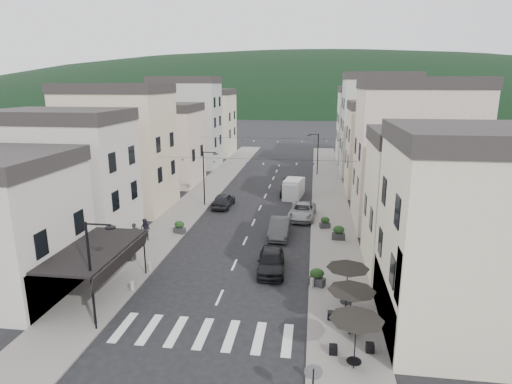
# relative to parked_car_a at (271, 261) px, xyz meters

# --- Properties ---
(ground) EXTENTS (700.00, 700.00, 0.00)m
(ground) POSITION_rel_parked_car_a_xyz_m (-2.80, -10.24, -0.79)
(ground) COLOR black
(ground) RESTS_ON ground
(sidewalk_left) EXTENTS (4.00, 76.00, 0.12)m
(sidewalk_left) POSITION_rel_parked_car_a_xyz_m (-10.30, 21.76, -0.73)
(sidewalk_left) COLOR slate
(sidewalk_left) RESTS_ON ground
(sidewalk_right) EXTENTS (4.00, 76.00, 0.12)m
(sidewalk_right) POSITION_rel_parked_car_a_xyz_m (4.70, 21.76, -0.73)
(sidewalk_right) COLOR slate
(sidewalk_right) RESTS_ON ground
(hill_backdrop) EXTENTS (640.00, 360.00, 70.00)m
(hill_backdrop) POSITION_rel_parked_car_a_xyz_m (-2.80, 289.76, -0.79)
(hill_backdrop) COLOR black
(hill_backdrop) RESTS_ON ground
(bistro_building) EXTENTS (10.00, 8.00, 10.00)m
(bistro_building) POSITION_rel_parked_car_a_xyz_m (11.70, -6.24, 4.21)
(bistro_building) COLOR beige
(bistro_building) RESTS_ON ground
(boutique_awning) EXTENTS (3.77, 7.50, 3.28)m
(boutique_awning) POSITION_rel_parked_car_a_xyz_m (-10.05, -5.24, 2.32)
(boutique_awning) COLOR black
(boutique_awning) RESTS_ON ground
(buildings_row_left) EXTENTS (10.20, 54.16, 14.00)m
(buildings_row_left) POSITION_rel_parked_car_a_xyz_m (-17.30, 27.51, 5.33)
(buildings_row_left) COLOR beige
(buildings_row_left) RESTS_ON ground
(buildings_row_right) EXTENTS (10.20, 54.16, 14.50)m
(buildings_row_right) POSITION_rel_parked_car_a_xyz_m (11.70, 26.35, 5.53)
(buildings_row_right) COLOR beige
(buildings_row_right) RESTS_ON ground
(cafe_terrace) EXTENTS (2.50, 8.10, 2.53)m
(cafe_terrace) POSITION_rel_parked_car_a_xyz_m (4.90, -7.44, 1.57)
(cafe_terrace) COLOR black
(cafe_terrace) RESTS_ON ground
(streetlamp_left_near) EXTENTS (1.70, 0.56, 6.00)m
(streetlamp_left_near) POSITION_rel_parked_car_a_xyz_m (-8.62, -8.24, 2.91)
(streetlamp_left_near) COLOR black
(streetlamp_left_near) RESTS_ON ground
(streetlamp_left_far) EXTENTS (1.70, 0.56, 6.00)m
(streetlamp_left_far) POSITION_rel_parked_car_a_xyz_m (-8.62, 15.76, 2.91)
(streetlamp_left_far) COLOR black
(streetlamp_left_far) RESTS_ON ground
(streetlamp_right_far) EXTENTS (1.70, 0.56, 6.00)m
(streetlamp_right_far) POSITION_rel_parked_car_a_xyz_m (3.02, 33.76, 2.91)
(streetlamp_right_far) COLOR black
(streetlamp_right_far) RESTS_ON ground
(traffic_sign) EXTENTS (0.70, 0.07, 2.70)m
(traffic_sign) POSITION_rel_parked_car_a_xyz_m (3.00, -13.74, 1.14)
(traffic_sign) COLOR black
(traffic_sign) RESTS_ON ground
(bollards) EXTENTS (11.66, 10.26, 0.60)m
(bollards) POSITION_rel_parked_car_a_xyz_m (-2.80, -4.74, -0.37)
(bollards) COLOR gray
(bollards) RESTS_ON ground
(bunting_near) EXTENTS (19.00, 0.28, 0.62)m
(bunting_near) POSITION_rel_parked_car_a_xyz_m (-2.80, 11.76, 4.86)
(bunting_near) COLOR black
(bunting_near) RESTS_ON ground
(bunting_far) EXTENTS (19.00, 0.28, 0.62)m
(bunting_far) POSITION_rel_parked_car_a_xyz_m (-2.80, 27.76, 4.86)
(bunting_far) COLOR black
(bunting_far) RESTS_ON ground
(parked_car_a) EXTENTS (2.15, 4.74, 1.58)m
(parked_car_a) POSITION_rel_parked_car_a_xyz_m (0.00, 0.00, 0.00)
(parked_car_a) COLOR black
(parked_car_a) RESTS_ON ground
(parked_car_b) EXTENTS (1.76, 4.82, 1.58)m
(parked_car_b) POSITION_rel_parked_car_a_xyz_m (0.00, 7.24, -0.00)
(parked_car_b) COLOR #353537
(parked_car_b) RESTS_ON ground
(parked_car_c) EXTENTS (2.80, 5.47, 1.48)m
(parked_car_c) POSITION_rel_parked_car_a_xyz_m (1.80, 12.75, -0.05)
(parked_car_c) COLOR gray
(parked_car_c) RESTS_ON ground
(parked_car_d) EXTENTS (2.23, 5.29, 1.53)m
(parked_car_d) POSITION_rel_parked_car_a_xyz_m (0.00, 21.77, -0.03)
(parked_car_d) COLOR black
(parked_car_d) RESTS_ON ground
(parked_car_e) EXTENTS (2.00, 4.63, 1.56)m
(parked_car_e) POSITION_rel_parked_car_a_xyz_m (-6.74, 15.52, -0.01)
(parked_car_e) COLOR black
(parked_car_e) RESTS_ON ground
(delivery_van) EXTENTS (2.47, 4.91, 2.25)m
(delivery_van) POSITION_rel_parked_car_a_xyz_m (0.54, 20.75, 0.32)
(delivery_van) COLOR silver
(delivery_van) RESTS_ON ground
(pedestrian_a) EXTENTS (0.84, 0.75, 1.94)m
(pedestrian_a) POSITION_rel_parked_car_a_xyz_m (-11.39, 3.06, 0.30)
(pedestrian_a) COLOR black
(pedestrian_a) RESTS_ON sidewalk_left
(pedestrian_b) EXTENTS (1.03, 0.87, 1.87)m
(pedestrian_b) POSITION_rel_parked_car_a_xyz_m (-11.08, 4.49, 0.26)
(pedestrian_b) COLOR black
(pedestrian_b) RESTS_ON sidewalk_left
(planter_la) EXTENTS (1.01, 0.77, 1.01)m
(planter_la) POSITION_rel_parked_car_a_xyz_m (-10.74, 0.42, -0.18)
(planter_la) COLOR #28282A
(planter_la) RESTS_ON sidewalk_left
(planter_lb) EXTENTS (1.14, 0.90, 1.13)m
(planter_lb) POSITION_rel_parked_car_a_xyz_m (-8.80, 6.57, -0.12)
(planter_lb) COLOR #2E2E30
(planter_lb) RESTS_ON sidewalk_left
(planter_ra) EXTENTS (1.20, 0.96, 1.18)m
(planter_ra) POSITION_rel_parked_car_a_xyz_m (3.20, -1.95, -0.10)
(planter_ra) COLOR #2A2A2C
(planter_ra) RESTS_ON sidewalk_right
(planter_rb) EXTENTS (1.05, 0.78, 1.05)m
(planter_rb) POSITION_rel_parked_car_a_xyz_m (3.97, 9.75, -0.16)
(planter_rb) COLOR #302F32
(planter_rb) RESTS_ON sidewalk_right
(planter_rc) EXTENTS (1.10, 0.61, 1.22)m
(planter_rc) POSITION_rel_parked_car_a_xyz_m (5.04, 6.86, -0.08)
(planter_rc) COLOR #28282A
(planter_rc) RESTS_ON sidewalk_right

